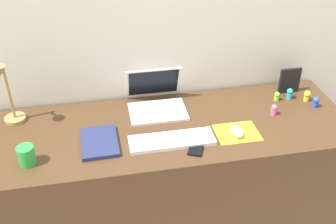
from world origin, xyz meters
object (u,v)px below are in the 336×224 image
at_px(toy_figurine_pink, 274,110).
at_px(notebook_pad, 100,142).
at_px(cell_phone, 197,147).
at_px(desk_lamp, 8,96).
at_px(toy_figurine_cyan, 290,93).
at_px(coffee_mug, 26,155).
at_px(keyboard, 172,141).
at_px(toy_figurine_blue, 316,102).
at_px(laptop, 156,98).
at_px(toy_figurine_yellow, 307,96).
at_px(mouse, 237,131).
at_px(toy_figurine_lime, 277,96).
at_px(picture_frame, 290,81).

bearing_deg(toy_figurine_pink, notebook_pad, -174.84).
height_order(cell_phone, desk_lamp, desk_lamp).
xyz_separation_m(desk_lamp, notebook_pad, (0.42, -0.25, -0.16)).
bearing_deg(desk_lamp, toy_figurine_pink, -7.30).
bearing_deg(toy_figurine_cyan, notebook_pad, -168.40).
bearing_deg(coffee_mug, keyboard, 2.71).
relative_size(notebook_pad, toy_figurine_blue, 4.01).
height_order(laptop, toy_figurine_yellow, laptop).
height_order(mouse, toy_figurine_pink, toy_figurine_pink).
xyz_separation_m(keyboard, toy_figurine_lime, (0.65, 0.27, 0.02)).
bearing_deg(keyboard, laptop, 94.13).
height_order(laptop, cell_phone, laptop).
height_order(picture_frame, toy_figurine_yellow, picture_frame).
bearing_deg(laptop, keyboard, -85.87).
bearing_deg(desk_lamp, cell_phone, -23.14).
bearing_deg(mouse, desk_lamp, 164.15).
bearing_deg(picture_frame, cell_phone, -147.92).
bearing_deg(picture_frame, notebook_pad, -165.24).
bearing_deg(laptop, notebook_pad, -139.09).
relative_size(toy_figurine_cyan, toy_figurine_lime, 1.22).
relative_size(toy_figurine_blue, toy_figurine_cyan, 0.95).
xyz_separation_m(picture_frame, toy_figurine_yellow, (0.06, -0.11, -0.04)).
bearing_deg(coffee_mug, cell_phone, -2.44).
relative_size(laptop, toy_figurine_pink, 5.06).
bearing_deg(cell_phone, keyboard, 172.73).
distance_m(laptop, toy_figurine_yellow, 0.84).
height_order(notebook_pad, toy_figurine_pink, toy_figurine_pink).
distance_m(mouse, cell_phone, 0.23).
distance_m(mouse, toy_figurine_blue, 0.53).
relative_size(keyboard, cell_phone, 3.20).
height_order(laptop, toy_figurine_pink, laptop).
relative_size(cell_phone, notebook_pad, 0.53).
bearing_deg(picture_frame, toy_figurine_pink, -130.42).
height_order(cell_phone, picture_frame, picture_frame).
bearing_deg(toy_figurine_cyan, coffee_mug, -167.70).
height_order(toy_figurine_cyan, toy_figurine_lime, toy_figurine_cyan).
distance_m(picture_frame, toy_figurine_blue, 0.20).
bearing_deg(desk_lamp, mouse, -15.85).
distance_m(laptop, toy_figurine_lime, 0.67).
distance_m(desk_lamp, toy_figurine_blue, 1.59).
distance_m(keyboard, cell_phone, 0.12).
height_order(keyboard, toy_figurine_yellow, toy_figurine_yellow).
xyz_separation_m(mouse, coffee_mug, (-0.98, -0.03, 0.02)).
distance_m(notebook_pad, toy_figurine_yellow, 1.16).
height_order(notebook_pad, toy_figurine_blue, toy_figurine_blue).
distance_m(cell_phone, desk_lamp, 0.95).
height_order(keyboard, toy_figurine_cyan, toy_figurine_cyan).
bearing_deg(mouse, toy_figurine_cyan, 34.39).
relative_size(toy_figurine_pink, toy_figurine_lime, 1.14).
bearing_deg(laptop, toy_figurine_lime, -5.08).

